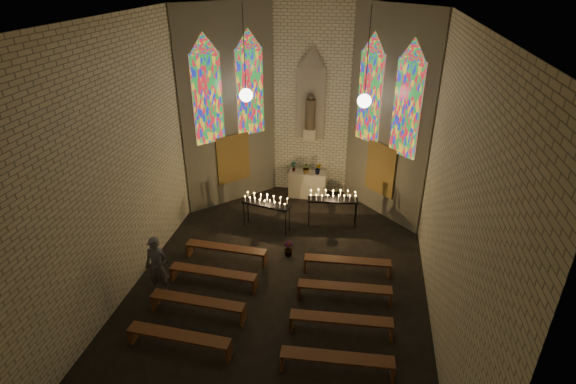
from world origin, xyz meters
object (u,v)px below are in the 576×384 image
object	(u,v)px
votive_stand_left	(266,202)
visitor	(157,267)
altar	(308,184)
aisle_flower_pot	(288,249)
votive_stand_right	(333,198)

from	to	relation	value
votive_stand_left	visitor	size ratio (longest dim) A/B	0.96
altar	aisle_flower_pot	distance (m)	4.03
votive_stand_left	visitor	xyz separation A→B (m)	(-2.10, -3.75, -0.16)
visitor	votive_stand_right	bearing A→B (deg)	43.47
votive_stand_left	votive_stand_right	bearing A→B (deg)	28.62
altar	visitor	distance (m)	7.12
aisle_flower_pot	visitor	world-z (taller)	visitor
votive_stand_left	votive_stand_right	world-z (taller)	votive_stand_right
aisle_flower_pot	visitor	xyz separation A→B (m)	(-3.09, -2.37, 0.63)
votive_stand_left	visitor	world-z (taller)	visitor
aisle_flower_pot	votive_stand_left	size ratio (longest dim) A/B	0.29
votive_stand_right	aisle_flower_pot	bearing A→B (deg)	-125.30
aisle_flower_pot	altar	bearing A→B (deg)	89.72
votive_stand_right	altar	bearing A→B (deg)	113.55
altar	votive_stand_right	distance (m)	2.36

